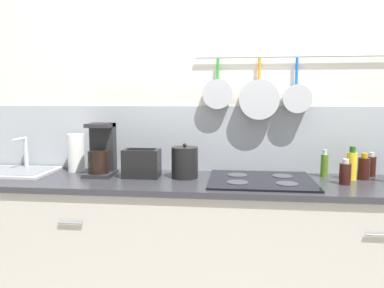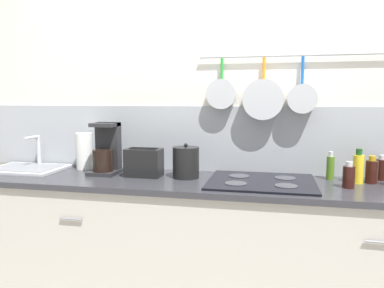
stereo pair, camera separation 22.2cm
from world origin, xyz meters
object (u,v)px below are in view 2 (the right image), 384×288
Objects in this scene: kettle at (186,162)px; coffee_maker at (106,153)px; bottle_sesame_oil at (330,167)px; toaster at (144,162)px; bottle_cooking_wine at (349,176)px; bottle_olive_oil at (372,171)px; bottle_vinegar at (358,168)px; paper_towel_roll at (84,151)px; bottle_hot_sauce at (381,169)px.

coffee_maker is at bearing 177.67° from kettle.
coffee_maker is 1.41m from bottle_sesame_oil.
coffee_maker is 0.28m from toaster.
toaster is at bearing 177.39° from bottle_cooking_wine.
kettle reaches higher than bottle_olive_oil.
bottle_vinegar reaches higher than toaster.
toaster is 1.36m from bottle_olive_oil.
toaster is at bearing -175.87° from bottle_olive_oil.
bottle_olive_oil is (0.15, 0.15, 0.01)m from bottle_cooking_wine.
paper_towel_roll is 0.76× the size of coffee_maker.
bottle_cooking_wine is (1.20, -0.05, -0.02)m from toaster.
bottle_hot_sauce is at bearing 8.97° from bottle_sesame_oil.
bottle_sesame_oil is 0.23m from bottle_olive_oil.
bottle_vinegar is 1.32× the size of bottle_hot_sauce.
bottle_cooking_wine is 0.34m from bottle_hot_sauce.
coffee_maker is 1.63m from bottle_olive_oil.
toaster reaches higher than bottle_cooking_wine.
bottle_hot_sauce is (1.92, 0.05, -0.06)m from paper_towel_roll.
paper_towel_roll reaches higher than kettle.
bottle_cooking_wine is at bearing -4.30° from kettle.
bottle_cooking_wine is at bearing -6.79° from paper_towel_roll.
kettle is 0.94m from bottle_cooking_wine.
bottle_sesame_oil is at bearing 7.71° from toaster.
paper_towel_roll reaches higher than bottle_cooking_wine.
coffee_maker is 1.48m from bottle_cooking_wine.
coffee_maker is 1.55m from bottle_vinegar.
bottle_vinegar is 0.20m from bottle_hot_sauce.
toaster is (0.27, -0.04, -0.05)m from coffee_maker.
bottle_cooking_wine is at bearing -119.08° from bottle_vinegar.
bottle_vinegar reaches higher than bottle_hot_sauce.
coffee_maker is 1.54× the size of kettle.
bottle_sesame_oil is at bearing 165.65° from bottle_olive_oil.
bottle_sesame_oil is (1.62, 0.01, -0.05)m from paper_towel_roll.
paper_towel_roll is 1.77m from bottle_vinegar.
bottle_sesame_oil is 0.30m from bottle_hot_sauce.
coffee_maker is 1.65× the size of bottle_vinegar.
bottle_hot_sauce is at bearing 53.46° from bottle_olive_oil.
kettle is 1.42× the size of bottle_hot_sauce.
kettle is 1.09m from bottle_olive_oil.
bottle_vinegar reaches higher than bottle_cooking_wine.
bottle_sesame_oil is 0.16m from bottle_vinegar.
bottle_cooking_wine is at bearing -2.61° from toaster.
bottle_vinegar reaches higher than bottle_olive_oil.
bottle_vinegar is at bearing -141.79° from bottle_hot_sauce.
toaster is 1.11× the size of kettle.
kettle is (0.54, -0.02, -0.04)m from coffee_maker.
toaster is 1.44m from bottle_hot_sauce.
bottle_hot_sauce is at bearing 1.60° from paper_towel_roll.
bottle_sesame_oil reaches higher than bottle_cooking_wine.
toaster is 1.15m from bottle_sesame_oil.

